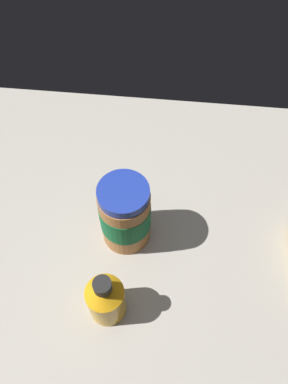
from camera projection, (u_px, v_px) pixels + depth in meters
The scene contains 3 objects.
ground_plane at pixel (159, 221), 78.39cm from camera, with size 96.11×70.64×3.04cm, color gray.
peanut_butter_jar at pixel (125, 214), 68.54cm from camera, with size 9.62×9.62×15.77cm.
honey_bottle at pixel (106, 298), 62.03cm from camera, with size 6.52×6.52×12.82cm.
Camera 1 is at (0.88, -38.33, 67.20)cm, focal length 34.61 mm.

